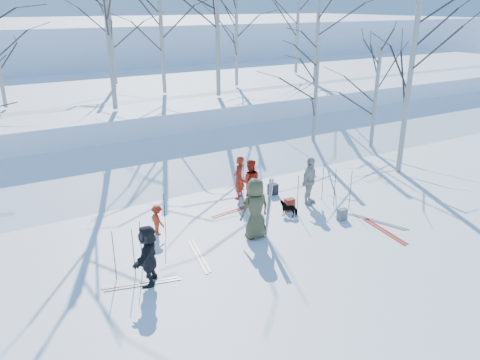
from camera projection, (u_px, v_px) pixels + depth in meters
ground at (265, 236)px, 14.06m from camera, size 120.00×120.00×0.00m
snow_ramp at (174, 166)px, 19.67m from camera, size 70.00×9.49×4.12m
snow_plateau at (107, 104)px, 27.45m from camera, size 70.00×18.00×2.20m
far_hill at (46, 55)px, 44.06m from camera, size 90.00×30.00×6.00m
skier_olive_center at (255, 209)px, 13.67m from camera, size 0.90×0.59×1.85m
skier_red_north at (239, 178)px, 16.51m from camera, size 0.68×0.65×1.56m
skier_redor_behind at (250, 182)px, 16.05m from camera, size 0.96×0.89×1.60m
skier_red_seated at (157, 220)px, 14.00m from camera, size 0.47×0.67×0.95m
skier_cream_east at (309, 181)px, 16.03m from camera, size 1.06×0.82×1.68m
skier_grey_west at (148, 255)px, 11.44m from camera, size 1.15×1.48×1.57m
dog at (289, 208)px, 15.33m from camera, size 0.63×0.61×0.51m
upright_ski_left at (268, 209)px, 13.60m from camera, size 0.10×0.17×1.90m
upright_ski_right at (269, 208)px, 13.62m from camera, size 0.15×0.23×1.89m
ski_pair_a at (235, 210)px, 15.77m from camera, size 0.65×1.95×0.02m
ski_pair_b at (142, 284)px, 11.62m from camera, size 1.08×1.99×0.02m
ski_pair_c at (385, 231)px, 14.31m from camera, size 0.61×1.94×0.02m
ski_pair_d at (199, 256)px, 12.92m from camera, size 0.86×1.97×0.02m
ski_pair_e at (378, 222)px, 14.94m from camera, size 1.50×2.04×0.02m
ski_pole_a at (323, 182)px, 16.41m from camera, size 0.02×0.02×1.34m
ski_pole_b at (141, 244)px, 12.16m from camera, size 0.02×0.02×1.34m
ski_pole_c at (134, 253)px, 11.73m from camera, size 0.02×0.02×1.34m
ski_pole_d at (165, 214)px, 13.90m from camera, size 0.02×0.02×1.34m
ski_pole_e at (243, 181)px, 16.47m from camera, size 0.02×0.02×1.34m
ski_pole_f at (114, 256)px, 11.62m from camera, size 0.02×0.02×1.34m
ski_pole_g at (351, 190)px, 15.74m from camera, size 0.02×0.02×1.34m
ski_pole_h at (298, 195)px, 15.30m from camera, size 0.02×0.02×1.34m
ski_pole_i at (335, 188)px, 15.89m from camera, size 0.02×0.02×1.34m
ski_pole_j at (239, 188)px, 15.83m from camera, size 0.02×0.02×1.34m
backpack_red at (290, 205)px, 15.71m from camera, size 0.32×0.22×0.42m
backpack_grey at (342, 214)px, 15.02m from camera, size 0.30×0.20×0.38m
backpack_dark at (273, 189)px, 17.02m from camera, size 0.34×0.24×0.40m
birch_plateau_a at (318, 15)px, 26.12m from camera, size 5.82×5.82×7.45m
birch_plateau_c at (237, 42)px, 25.58m from camera, size 3.88×3.88×4.68m
birch_plateau_d at (111, 33)px, 25.91m from camera, size 4.49×4.49×5.56m
birch_plateau_e at (298, 21)px, 30.04m from camera, size 5.14×5.14×6.49m
birch_plateau_g at (217, 24)px, 22.30m from camera, size 5.40×5.40×6.85m
birch_plateau_i at (108, 29)px, 19.35m from camera, size 5.30×5.30×6.71m
birch_plateau_k at (161, 33)px, 23.21m from camera, size 4.73×4.73×5.91m
birch_edge_b at (409, 87)px, 18.17m from camera, size 5.51×5.51×7.01m
birch_edge_c at (375, 100)px, 21.39m from camera, size 3.95×3.95×4.79m
birch_edge_e at (315, 100)px, 21.13m from camera, size 4.03×4.03×4.90m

